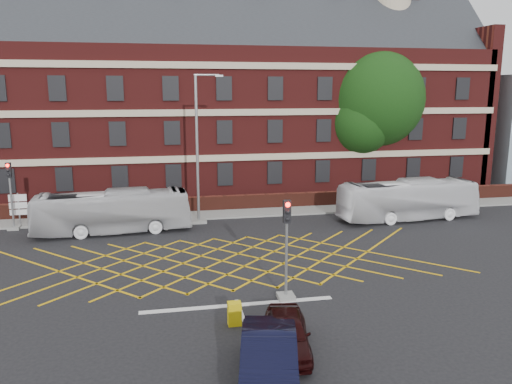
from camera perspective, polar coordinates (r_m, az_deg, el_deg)
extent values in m
plane|color=black|center=(24.22, -3.33, -9.43)|extent=(120.00, 120.00, 0.00)
cube|color=#511515|center=(44.61, -7.20, 8.04)|extent=(50.00, 12.00, 12.00)
cube|color=#202328|center=(44.65, -7.40, 15.74)|extent=(51.00, 10.61, 10.61)
cube|color=#B7A88C|center=(38.50, -6.63, 9.00)|extent=(50.00, 0.18, 0.50)
cube|color=black|center=(38.61, -6.58, 6.78)|extent=(1.20, 0.14, 1.80)
cylinder|color=#B7A88C|center=(49.51, 15.00, 18.53)|extent=(3.60, 3.60, 6.00)
cube|color=#4B1C14|center=(36.47, -6.04, -1.37)|extent=(56.00, 0.50, 1.10)
cube|color=slate|center=(35.61, -5.89, -2.49)|extent=(60.00, 3.00, 0.12)
cube|color=#CC990C|center=(26.08, -3.92, -7.86)|extent=(8.22, 8.22, 0.02)
cube|color=silver|center=(21.02, -2.04, -12.77)|extent=(8.00, 0.30, 0.02)
imported|color=#BABABE|center=(31.98, -16.07, -2.18)|extent=(9.64, 2.84, 2.65)
imported|color=silver|center=(35.40, 17.00, -0.86)|extent=(9.94, 3.09, 2.73)
imported|color=black|center=(15.64, 1.47, -18.72)|extent=(2.61, 4.99, 1.57)
imported|color=black|center=(17.51, 3.54, -15.76)|extent=(2.14, 3.93, 1.27)
cylinder|color=black|center=(44.34, 13.01, 4.09)|extent=(0.90, 0.90, 6.26)
sphere|color=black|center=(44.00, 13.30, 10.31)|extent=(8.41, 8.41, 8.41)
sphere|color=black|center=(42.75, 11.77, 7.82)|extent=(5.46, 5.46, 5.46)
sphere|color=black|center=(45.40, 14.55, 8.41)|extent=(5.04, 5.04, 5.04)
cube|color=slate|center=(21.60, 3.43, -11.83)|extent=(0.70, 0.70, 0.20)
cylinder|color=gray|center=(21.00, 3.48, -7.69)|extent=(0.12, 0.12, 3.50)
cube|color=black|center=(20.41, 3.55, -2.25)|extent=(0.30, 0.25, 0.95)
sphere|color=#FF0C05|center=(20.21, 3.66, -1.47)|extent=(0.20, 0.20, 0.20)
cube|color=slate|center=(35.24, -25.90, -3.70)|extent=(0.70, 0.70, 0.20)
cylinder|color=gray|center=(34.87, -26.14, -1.08)|extent=(0.12, 0.12, 3.50)
cube|color=black|center=(34.53, -26.44, 2.24)|extent=(0.30, 0.25, 0.95)
sphere|color=#FF0C05|center=(34.35, -26.54, 2.73)|extent=(0.20, 0.20, 0.20)
cube|color=slate|center=(33.58, -6.55, -3.30)|extent=(1.00, 1.00, 0.20)
cylinder|color=gray|center=(32.69, -6.74, 4.70)|extent=(0.18, 0.18, 9.62)
cylinder|color=gray|center=(32.54, -5.68, 13.17)|extent=(1.60, 0.12, 0.12)
cube|color=gray|center=(32.62, -4.24, 13.11)|extent=(0.50, 0.20, 0.12)
cylinder|color=gray|center=(35.65, -25.46, -1.84)|extent=(0.10, 0.10, 2.20)
cube|color=silver|center=(35.42, -25.60, -0.61)|extent=(1.10, 0.06, 0.45)
cube|color=silver|center=(35.52, -25.53, -1.40)|extent=(1.10, 0.06, 0.40)
cube|color=silver|center=(35.61, -25.47, -2.10)|extent=(1.10, 0.06, 0.35)
cube|color=gold|center=(19.26, -2.48, -13.72)|extent=(0.50, 0.39, 0.89)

